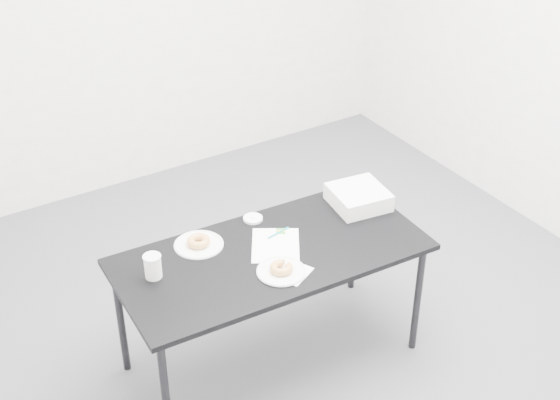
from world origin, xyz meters
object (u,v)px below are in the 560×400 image
coffee_cup (153,266)px  plate_far (199,245)px  table (271,261)px  plate_near (281,271)px  pen (278,233)px  donut_far (199,241)px  donut_near (281,268)px  bakery_box (358,197)px  scorecard (276,245)px

coffee_cup → plate_far: bearing=21.6°
coffee_cup → table: bearing=-12.0°
plate_near → plate_far: 0.45m
pen → plate_far: 0.40m
plate_near → plate_far: bearing=120.1°
donut_far → coffee_cup: size_ratio=0.96×
donut_near → donut_far: size_ratio=0.95×
plate_near → donut_far: donut_far is taller
coffee_cup → bakery_box: bearing=0.2°
table → pen: 0.17m
table → coffee_cup: bearing=170.4°
table → pen: bearing=48.3°
donut_far → plate_near: bearing=-59.9°
bakery_box → plate_near: bearing=-148.7°
pen → plate_near: bearing=-130.7°
plate_near → plate_far: size_ratio=0.95×
table → plate_far: plate_far is taller
table → donut_near: size_ratio=14.14×
scorecard → pen: (0.06, 0.08, 0.01)m
table → plate_far: size_ratio=6.32×
table → pen: size_ratio=11.34×
scorecard → plate_far: (-0.32, 0.20, 0.00)m
plate_far → bakery_box: size_ratio=0.88×
plate_near → table: bearing=74.9°
scorecard → donut_near: size_ratio=2.69×
plate_near → coffee_cup: size_ratio=1.95×
donut_far → scorecard: bearing=-31.9°
plate_near → bakery_box: bearing=23.6°
scorecard → coffee_cup: (-0.60, 0.08, 0.06)m
pen → donut_far: (-0.38, 0.12, 0.02)m
bakery_box → table: bearing=-160.9°
plate_near → scorecard: bearing=65.6°
pen → plate_far: (-0.38, 0.12, -0.00)m
table → donut_near: 0.18m
plate_far → donut_far: (0.00, 0.00, 0.02)m
donut_near → bakery_box: bearing=23.6°
donut_near → plate_far: (-0.23, 0.39, -0.02)m
plate_near → donut_near: bearing=180.0°
donut_near → plate_far: bearing=120.1°
scorecard → plate_far: bearing=179.6°
table → donut_far: bearing=142.0°
scorecard → plate_near: (-0.09, -0.20, 0.00)m
pen → plate_far: pen is taller
table → bakery_box: size_ratio=5.57×
coffee_cup → bakery_box: size_ratio=0.43×
table → plate_near: size_ratio=6.64×
pen → coffee_cup: coffee_cup is taller
scorecard → donut_far: 0.37m
donut_near → coffee_cup: 0.59m
plate_near → bakery_box: size_ratio=0.84×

